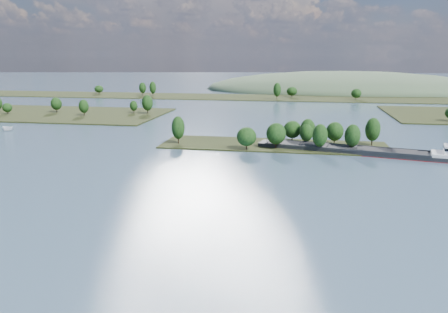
# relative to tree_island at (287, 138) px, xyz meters

# --- Properties ---
(ground) EXTENTS (1800.00, 1800.00, 0.00)m
(ground) POSITION_rel_tree_island_xyz_m (-5.84, -58.79, -3.85)
(ground) COLOR #3D516A
(ground) RESTS_ON ground
(tree_island) EXTENTS (100.00, 32.01, 13.62)m
(tree_island) POSITION_rel_tree_island_xyz_m (0.00, 0.00, 0.00)
(tree_island) COLOR black
(tree_island) RESTS_ON ground
(back_shoreline) EXTENTS (900.00, 60.00, 16.10)m
(back_shoreline) POSITION_rel_tree_island_xyz_m (2.75, 220.89, -3.15)
(back_shoreline) COLOR black
(back_shoreline) RESTS_ON ground
(hill_west) EXTENTS (320.00, 160.00, 44.00)m
(hill_west) POSITION_rel_tree_island_xyz_m (54.16, 321.21, -3.85)
(hill_west) COLOR #40563B
(hill_west) RESTS_ON ground
(cargo_barge) EXTENTS (87.59, 28.85, 11.82)m
(cargo_barge) POSITION_rel_tree_island_xyz_m (37.53, -9.93, -2.36)
(cargo_barge) COLOR black
(cargo_barge) RESTS_ON ground
(motorboat) EXTENTS (6.88, 3.16, 2.58)m
(motorboat) POSITION_rel_tree_island_xyz_m (-148.41, 15.90, -2.57)
(motorboat) COLOR white
(motorboat) RESTS_ON ground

